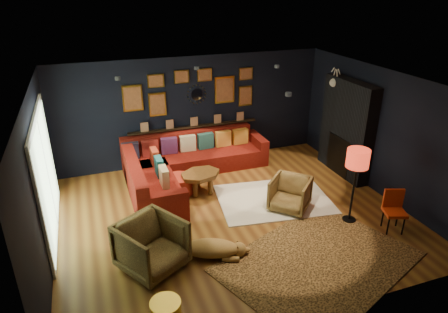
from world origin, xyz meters
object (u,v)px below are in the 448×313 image
object	(u,v)px
pouf	(179,185)
dog	(211,245)
floor_lamp	(357,162)
coffee_table	(200,177)
armchair_left	(152,244)
armchair_right	(290,193)
sectional	(179,167)
orange_chair	(394,207)

from	to	relation	value
pouf	dog	bearing A→B (deg)	-90.42
floor_lamp	dog	distance (m)	2.99
pouf	floor_lamp	distance (m)	3.62
coffee_table	dog	distance (m)	2.18
armchair_left	pouf	bearing A→B (deg)	35.44
coffee_table	armchair_right	bearing A→B (deg)	-39.93
pouf	armchair_left	bearing A→B (deg)	-113.82
pouf	armchair_left	world-z (taller)	armchair_left
armchair_right	floor_lamp	world-z (taller)	floor_lamp
pouf	dog	size ratio (longest dim) A/B	0.46
sectional	armchair_right	bearing A→B (deg)	-48.61
pouf	armchair_right	xyz separation A→B (m)	(1.91, -1.32, 0.15)
sectional	pouf	distance (m)	0.69
armchair_left	floor_lamp	size ratio (longest dim) A/B	0.63
pouf	orange_chair	world-z (taller)	orange_chair
armchair_left	dog	bearing A→B (deg)	-33.18
armchair_left	coffee_table	bearing A→B (deg)	25.22
pouf	sectional	bearing A→B (deg)	75.61
armchair_right	floor_lamp	size ratio (longest dim) A/B	0.50
pouf	armchair_right	world-z (taller)	armchair_right
coffee_table	armchair_left	distance (m)	2.52
sectional	armchair_right	distance (m)	2.64
coffee_table	pouf	xyz separation A→B (m)	(-0.45, 0.09, -0.17)
armchair_right	orange_chair	xyz separation A→B (m)	(1.44, -1.23, 0.08)
floor_lamp	sectional	bearing A→B (deg)	133.79
orange_chair	dog	size ratio (longest dim) A/B	0.61
orange_chair	sectional	bearing A→B (deg)	154.37
pouf	orange_chair	bearing A→B (deg)	-37.30
coffee_table	dog	size ratio (longest dim) A/B	0.81
armchair_right	dog	world-z (taller)	armchair_right
armchair_left	armchair_right	distance (m)	3.00
orange_chair	dog	world-z (taller)	orange_chair
coffee_table	dog	xyz separation A→B (m)	(-0.46, -2.12, -0.17)
sectional	orange_chair	world-z (taller)	sectional
armchair_left	armchair_right	xyz separation A→B (m)	(2.88, 0.85, -0.09)
armchair_left	armchair_right	size ratio (longest dim) A/B	1.25
armchair_left	dog	xyz separation A→B (m)	(0.94, -0.04, -0.24)
orange_chair	pouf	bearing A→B (deg)	162.35
sectional	floor_lamp	size ratio (longest dim) A/B	2.32
pouf	armchair_left	xyz separation A→B (m)	(-0.96, -2.18, 0.24)
sectional	floor_lamp	world-z (taller)	floor_lamp
coffee_table	armchair_left	size ratio (longest dim) A/B	1.12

